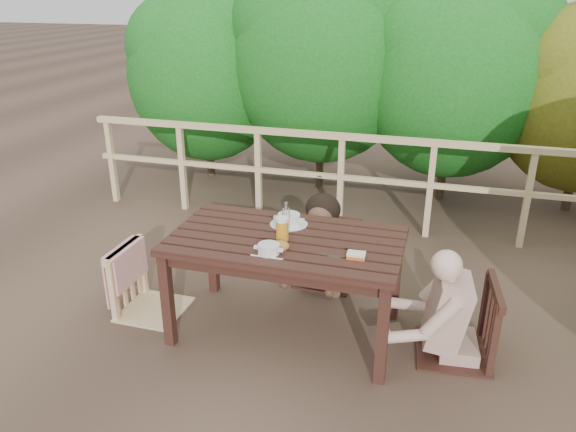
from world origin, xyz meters
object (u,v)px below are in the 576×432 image
(bottle, at_px, (286,219))
(bread_roll, at_px, (281,246))
(diner_right, at_px, (468,272))
(butter_tub, at_px, (356,256))
(table, at_px, (286,286))
(chair_right, at_px, (461,287))
(beer_glass, at_px, (282,230))
(woman, at_px, (328,210))
(soup_near, at_px, (269,250))
(soup_far, at_px, (289,220))
(chair_far, at_px, (327,228))
(chair_left, at_px, (149,254))

(bottle, bearing_deg, bread_roll, -81.62)
(diner_right, height_order, butter_tub, diner_right)
(table, xyz_separation_m, diner_right, (1.23, 0.06, 0.27))
(chair_right, bearing_deg, beer_glass, -90.64)
(bread_roll, height_order, beer_glass, beer_glass)
(beer_glass, bearing_deg, woman, 81.32)
(diner_right, height_order, soup_near, diner_right)
(soup_near, distance_m, bottle, 0.35)
(butter_tub, bearing_deg, woman, 108.91)
(woman, relative_size, soup_far, 4.67)
(chair_far, bearing_deg, bread_roll, -92.72)
(table, distance_m, woman, 0.89)
(table, distance_m, soup_far, 0.48)
(diner_right, height_order, beer_glass, diner_right)
(chair_left, height_order, bread_roll, chair_left)
(soup_near, xyz_separation_m, soup_far, (-0.01, 0.50, 0.01))
(chair_right, relative_size, bread_roll, 8.80)
(chair_left, xyz_separation_m, chair_right, (2.27, 0.10, 0.02))
(diner_right, bearing_deg, bottle, 84.36)
(chair_left, distance_m, bottle, 1.12)
(bottle, relative_size, butter_tub, 2.09)
(woman, distance_m, bread_roll, 1.03)
(chair_left, distance_m, soup_far, 1.10)
(table, relative_size, soup_near, 6.70)
(chair_left, relative_size, chair_far, 1.01)
(table, xyz_separation_m, butter_tub, (0.52, -0.17, 0.40))
(soup_near, bearing_deg, chair_right, 15.02)
(chair_right, bearing_deg, soup_far, -102.99)
(chair_left, xyz_separation_m, woman, (1.19, 0.88, 0.15))
(diner_right, bearing_deg, beer_glass, 89.25)
(table, bearing_deg, soup_far, 101.41)
(chair_left, bearing_deg, chair_far, -53.86)
(chair_right, distance_m, woman, 1.34)
(bottle, bearing_deg, butter_tub, -24.23)
(woman, bearing_deg, chair_left, 39.53)
(chair_right, xyz_separation_m, soup_near, (-1.23, -0.33, 0.26))
(soup_near, xyz_separation_m, bread_roll, (0.05, 0.09, -0.01))
(table, relative_size, chair_far, 1.64)
(butter_tub, bearing_deg, chair_left, 172.40)
(bread_roll, xyz_separation_m, butter_tub, (0.51, 0.00, -0.01))
(chair_right, distance_m, diner_right, 0.12)
(table, distance_m, bread_roll, 0.44)
(table, xyz_separation_m, soup_near, (-0.04, -0.27, 0.41))
(chair_far, bearing_deg, woman, 93.13)
(diner_right, bearing_deg, chair_far, 50.35)
(chair_right, bearing_deg, bread_roll, -83.85)
(woman, height_order, bottle, woman)
(chair_left, distance_m, chair_far, 1.47)
(soup_far, bearing_deg, soup_near, -89.06)
(chair_far, height_order, bread_roll, chair_far)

